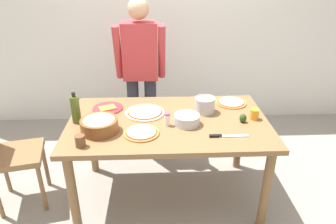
# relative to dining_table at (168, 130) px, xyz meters

# --- Properties ---
(ground) EXTENTS (8.00, 8.00, 0.00)m
(ground) POSITION_rel_dining_table_xyz_m (0.00, 0.00, -0.67)
(ground) COLOR gray
(wall_back) EXTENTS (5.60, 0.10, 2.60)m
(wall_back) POSITION_rel_dining_table_xyz_m (0.00, 1.60, 0.63)
(wall_back) COLOR silver
(wall_back) RESTS_ON ground
(dining_table) EXTENTS (1.60, 0.96, 0.76)m
(dining_table) POSITION_rel_dining_table_xyz_m (0.00, 0.00, 0.00)
(dining_table) COLOR brown
(dining_table) RESTS_ON ground
(person_cook) EXTENTS (0.49, 0.25, 1.62)m
(person_cook) POSITION_rel_dining_table_xyz_m (-0.24, 0.76, 0.27)
(person_cook) COLOR #2D2D38
(person_cook) RESTS_ON ground
(chair_wooden_left) EXTENTS (0.48, 0.48, 0.95)m
(chair_wooden_left) POSITION_rel_dining_table_xyz_m (-1.32, -0.03, -0.13)
(chair_wooden_left) COLOR brown
(chair_wooden_left) RESTS_ON ground
(pizza_raw_on_board) EXTENTS (0.33, 0.33, 0.02)m
(pizza_raw_on_board) POSITION_rel_dining_table_xyz_m (-0.19, 0.13, 0.10)
(pizza_raw_on_board) COLOR beige
(pizza_raw_on_board) RESTS_ON dining_table
(pizza_cooked_on_tray) EXTENTS (0.27, 0.27, 0.02)m
(pizza_cooked_on_tray) POSITION_rel_dining_table_xyz_m (0.58, 0.31, 0.10)
(pizza_cooked_on_tray) COLOR #C67A33
(pizza_cooked_on_tray) RESTS_ON dining_table
(pizza_second_cooked) EXTENTS (0.27, 0.27, 0.02)m
(pizza_second_cooked) POSITION_rel_dining_table_xyz_m (-0.21, -0.21, 0.10)
(pizza_second_cooked) COLOR #C67A33
(pizza_second_cooked) RESTS_ON dining_table
(plate_with_slice) EXTENTS (0.26, 0.26, 0.02)m
(plate_with_slice) POSITION_rel_dining_table_xyz_m (-0.51, 0.23, 0.10)
(plate_with_slice) COLOR red
(plate_with_slice) RESTS_ON dining_table
(popcorn_bowl) EXTENTS (0.28, 0.28, 0.11)m
(popcorn_bowl) POSITION_rel_dining_table_xyz_m (-0.52, -0.16, 0.15)
(popcorn_bowl) COLOR brown
(popcorn_bowl) RESTS_ON dining_table
(mixing_bowl_steel) EXTENTS (0.20, 0.20, 0.08)m
(mixing_bowl_steel) POSITION_rel_dining_table_xyz_m (0.14, -0.07, 0.13)
(mixing_bowl_steel) COLOR #B7B7BC
(mixing_bowl_steel) RESTS_ON dining_table
(olive_oil_bottle) EXTENTS (0.07, 0.07, 0.26)m
(olive_oil_bottle) POSITION_rel_dining_table_xyz_m (-0.72, 0.00, 0.20)
(olive_oil_bottle) COLOR #47561E
(olive_oil_bottle) RESTS_ON dining_table
(steel_pot) EXTENTS (0.17, 0.17, 0.13)m
(steel_pot) POSITION_rel_dining_table_xyz_m (0.31, 0.14, 0.16)
(steel_pot) COLOR #B7B7BC
(steel_pot) RESTS_ON dining_table
(cup_orange) EXTENTS (0.07, 0.07, 0.08)m
(cup_orange) POSITION_rel_dining_table_xyz_m (0.69, -0.01, 0.13)
(cup_orange) COLOR orange
(cup_orange) RESTS_ON dining_table
(cup_small_brown) EXTENTS (0.07, 0.07, 0.08)m
(cup_small_brown) POSITION_rel_dining_table_xyz_m (-0.62, -0.36, 0.13)
(cup_small_brown) COLOR brown
(cup_small_brown) RESTS_ON dining_table
(salt_shaker) EXTENTS (0.04, 0.04, 0.11)m
(salt_shaker) POSITION_rel_dining_table_xyz_m (-0.01, -0.08, 0.14)
(salt_shaker) COLOR white
(salt_shaker) RESTS_ON dining_table
(chef_knife) EXTENTS (0.29, 0.03, 0.02)m
(chef_knife) POSITION_rel_dining_table_xyz_m (0.39, -0.28, 0.10)
(chef_knife) COLOR silver
(chef_knife) RESTS_ON dining_table
(avocado) EXTENTS (0.06, 0.06, 0.07)m
(avocado) POSITION_rel_dining_table_xyz_m (0.59, -0.05, 0.13)
(avocado) COLOR #2D4219
(avocado) RESTS_ON dining_table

